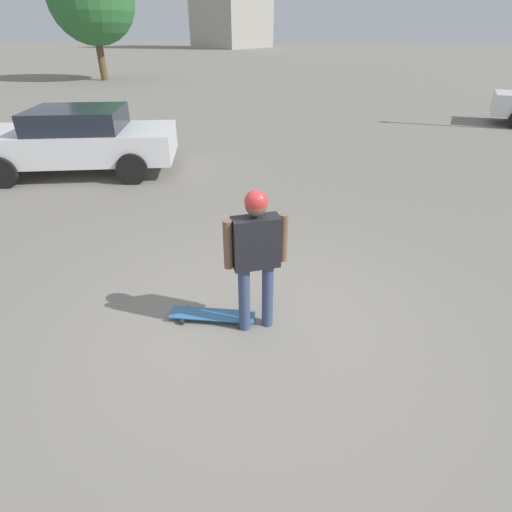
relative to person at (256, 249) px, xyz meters
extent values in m
plane|color=gray|center=(0.00, 0.00, -0.98)|extent=(220.00, 220.00, 0.00)
cylinder|color=#38476B|center=(0.09, 0.09, -0.59)|extent=(0.12, 0.12, 0.78)
cylinder|color=#38476B|center=(-0.09, -0.09, -0.59)|extent=(0.12, 0.12, 0.78)
cube|color=black|center=(0.00, 0.00, 0.07)|extent=(0.47, 0.48, 0.54)
cylinder|color=brown|center=(0.20, 0.20, 0.08)|extent=(0.09, 0.09, 0.51)
cylinder|color=brown|center=(-0.20, -0.20, 0.08)|extent=(0.09, 0.09, 0.51)
sphere|color=brown|center=(0.00, 0.00, 0.46)|extent=(0.21, 0.21, 0.21)
sphere|color=red|center=(0.00, 0.00, 0.50)|extent=(0.22, 0.22, 0.22)
cube|color=#336693|center=(0.48, 0.16, -0.91)|extent=(0.97, 0.60, 0.01)
cylinder|color=#262628|center=(0.73, 0.41, -0.95)|extent=(0.07, 0.05, 0.06)
cylinder|color=#262628|center=(0.83, 0.18, -0.95)|extent=(0.07, 0.05, 0.06)
cylinder|color=#262628|center=(0.13, 0.14, -0.95)|extent=(0.07, 0.05, 0.06)
cylinder|color=#262628|center=(0.24, -0.10, -0.95)|extent=(0.07, 0.05, 0.06)
cube|color=silver|center=(6.31, -2.73, -0.34)|extent=(4.56, 4.03, 0.64)
cube|color=#1E232D|center=(6.23, -2.80, 0.21)|extent=(2.55, 2.49, 0.45)
cylinder|color=black|center=(6.83, -1.20, -0.65)|extent=(0.64, 0.55, 0.65)
cylinder|color=black|center=(7.93, -2.71, -0.65)|extent=(0.64, 0.55, 0.65)
cylinder|color=black|center=(4.69, -2.76, -0.65)|extent=(0.64, 0.55, 0.65)
cylinder|color=black|center=(5.79, -4.27, -0.65)|extent=(0.64, 0.55, 0.65)
cylinder|color=brown|center=(21.62, -16.69, 0.40)|extent=(0.45, 0.45, 2.77)
camera|label=1|loc=(-1.79, 3.00, 1.89)|focal=28.00mm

